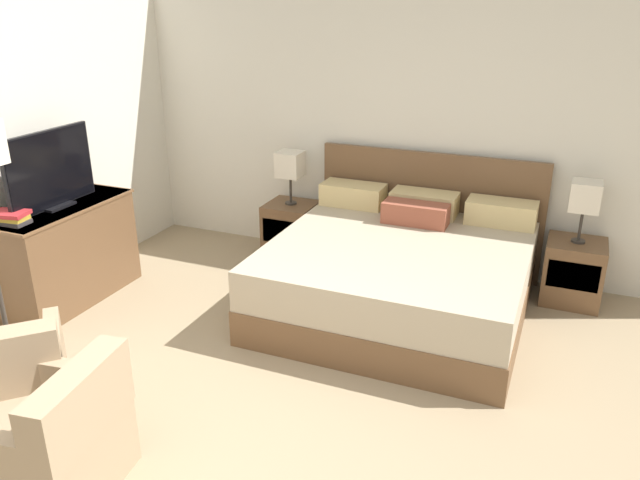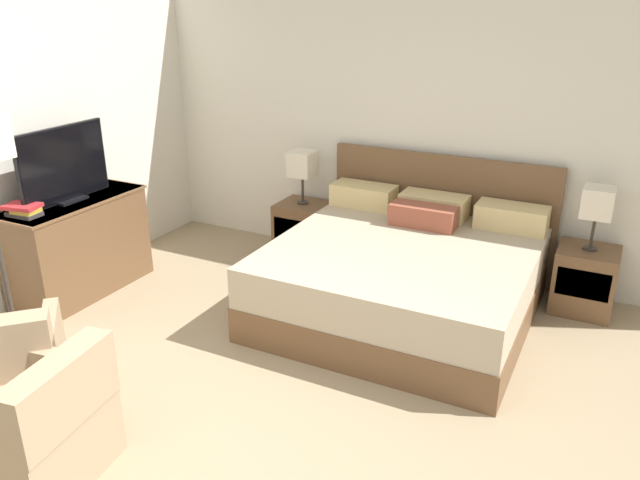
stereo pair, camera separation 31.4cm
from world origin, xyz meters
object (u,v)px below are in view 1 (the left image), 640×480
at_px(nightstand_right, 573,272).
at_px(book_red_cover, 12,222).
at_px(table_lamp_left, 290,165).
at_px(bed, 400,272).
at_px(book_blue_cover, 14,218).
at_px(table_lamp_right, 585,197).
at_px(tv, 50,171).
at_px(book_small_top, 9,214).
at_px(nightstand_left, 291,230).
at_px(dresser, 66,252).
at_px(armchair_companion, 48,446).
at_px(armchair_by_window, 4,389).

bearing_deg(nightstand_right, book_red_cover, -152.48).
distance_m(table_lamp_left, book_red_cover, 2.42).
height_order(bed, book_blue_cover, bed).
relative_size(nightstand_right, book_blue_cover, 2.85).
xyz_separation_m(table_lamp_right, tv, (-3.87, -1.60, 0.21)).
height_order(nightstand_right, table_lamp_right, table_lamp_right).
bearing_deg(book_small_top, table_lamp_right, 27.48).
bearing_deg(book_blue_cover, nightstand_left, 57.49).
height_order(dresser, armchair_companion, dresser).
height_order(table_lamp_left, table_lamp_right, same).
xyz_separation_m(book_red_cover, book_blue_cover, (0.03, 0.00, 0.03)).
bearing_deg(nightstand_right, table_lamp_right, 90.00).
distance_m(dresser, book_blue_cover, 0.64).
relative_size(table_lamp_left, dresser, 0.42).
height_order(table_lamp_right, armchair_by_window, table_lamp_right).
xyz_separation_m(nightstand_left, book_blue_cover, (-1.29, -2.02, 0.61)).
bearing_deg(armchair_by_window, book_red_cover, 131.75).
xyz_separation_m(table_lamp_left, armchair_by_window, (-0.41, -3.04, -0.63)).
relative_size(nightstand_left, book_blue_cover, 2.85).
distance_m(bed, dresser, 2.74).
distance_m(dresser, tv, 0.70).
height_order(nightstand_left, dresser, dresser).
height_order(tv, armchair_by_window, tv).
relative_size(table_lamp_right, armchair_by_window, 0.53).
height_order(tv, book_red_cover, tv).
distance_m(table_lamp_right, tv, 4.20).
bearing_deg(armchair_by_window, nightstand_left, 82.40).
bearing_deg(table_lamp_left, tv, -129.09).
distance_m(nightstand_right, table_lamp_left, 2.65).
distance_m(bed, table_lamp_right, 1.57).
relative_size(nightstand_left, dresser, 0.43).
distance_m(bed, book_blue_cover, 2.95).
bearing_deg(tv, armchair_companion, -48.85).
bearing_deg(book_red_cover, dresser, 88.75).
distance_m(nightstand_right, book_blue_cover, 4.40).
bearing_deg(bed, book_small_top, -152.86).
relative_size(nightstand_right, book_red_cover, 2.10).
bearing_deg(table_lamp_right, nightstand_right, -90.00).
bearing_deg(dresser, table_lamp_left, 50.34).
bearing_deg(nightstand_left, book_red_cover, -123.02).
distance_m(dresser, armchair_by_window, 1.73).
distance_m(table_lamp_left, book_blue_cover, 2.40).
relative_size(nightstand_right, table_lamp_right, 1.04).
bearing_deg(nightstand_right, book_small_top, -152.54).
xyz_separation_m(tv, book_small_top, (-0.02, -0.42, -0.22)).
distance_m(bed, nightstand_right, 1.46).
relative_size(tv, book_blue_cover, 4.62).
bearing_deg(table_lamp_left, table_lamp_right, 0.00).
bearing_deg(dresser, armchair_companion, -49.28).
relative_size(book_red_cover, armchair_companion, 0.32).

